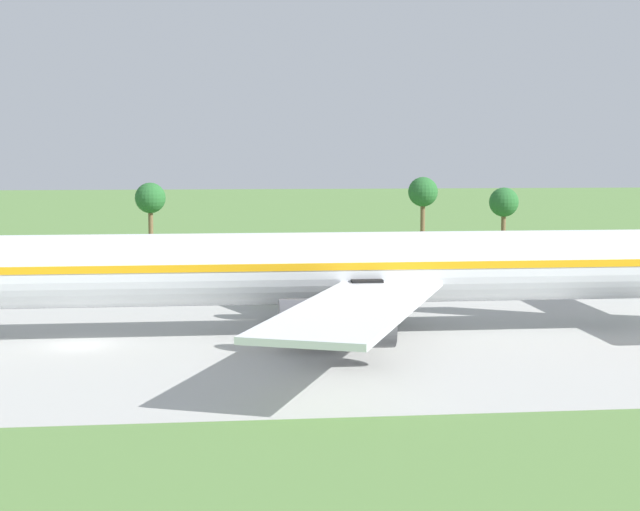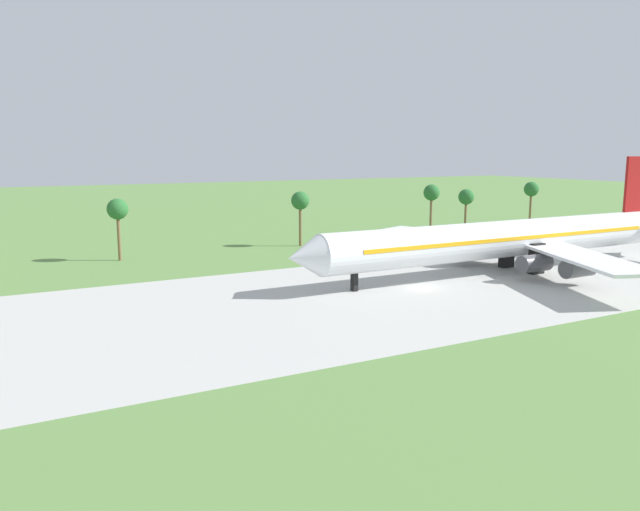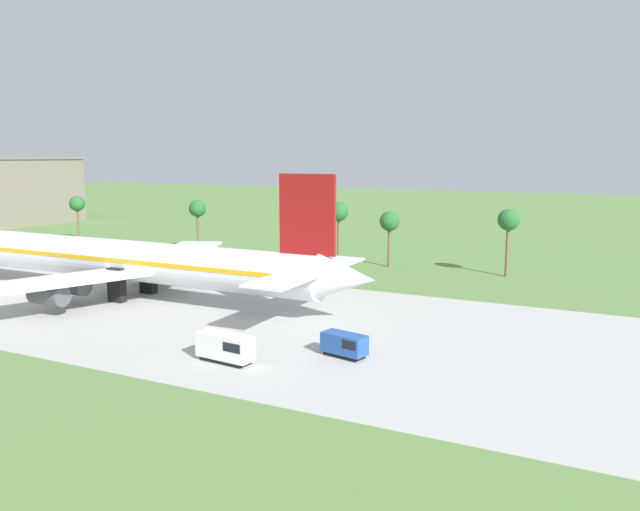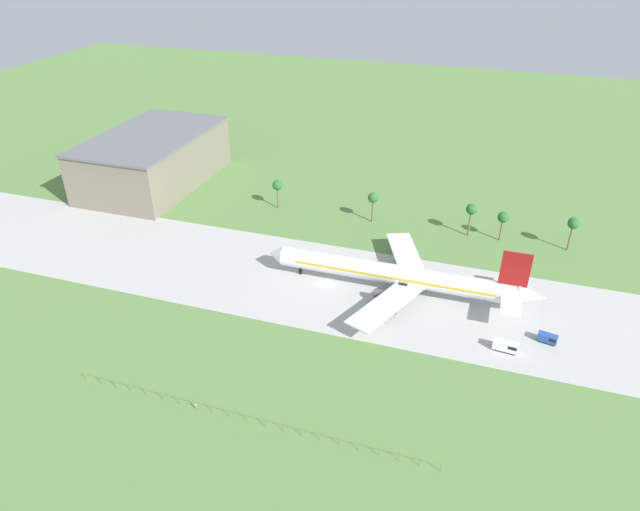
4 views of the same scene
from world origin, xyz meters
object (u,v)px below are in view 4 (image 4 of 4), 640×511
baggage_tug (506,346)px  catering_van (548,338)px  no_stopping_sign (196,406)px  terminal_building (154,159)px  jet_airliner (399,275)px

baggage_tug → catering_van: size_ratio=1.24×
no_stopping_sign → terminal_building: terminal_building is taller
catering_van → terminal_building: 157.77m
jet_airliner → no_stopping_sign: bearing=-118.7°
catering_van → terminal_building: size_ratio=0.08×
baggage_tug → catering_van: 11.74m
baggage_tug → no_stopping_sign: (-61.70, -40.55, -0.44)m
terminal_building → jet_airliner: bearing=-23.5°
baggage_tug → no_stopping_sign: bearing=-146.7°
jet_airliner → baggage_tug: bearing=-30.4°
terminal_building → catering_van: bearing=-21.4°
baggage_tug → no_stopping_sign: baggage_tug is taller
jet_airliner → terminal_building: terminal_building is taller
no_stopping_sign → baggage_tug: bearing=33.3°
baggage_tug → catering_van: baggage_tug is taller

